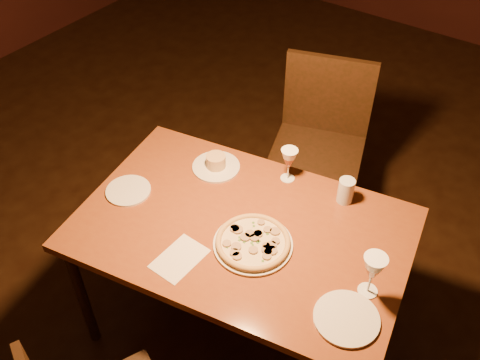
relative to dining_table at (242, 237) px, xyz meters
The scene contains 11 objects.
floor 0.64m from the dining_table, 124.80° to the right, with size 7.00×7.00×0.00m, color black.
dining_table is the anchor object (origin of this frame).
chair_far 0.86m from the dining_table, 96.83° to the left, with size 0.57×0.57×0.94m.
pizza_plate 0.13m from the dining_table, 31.62° to the right, with size 0.30×0.30×0.03m.
ramekin_saucer 0.38m from the dining_table, 143.22° to the left, with size 0.21×0.21×0.07m.
wine_glass_far 0.37m from the dining_table, 89.88° to the left, with size 0.07×0.07×0.16m, color #A75E45, non-canonical shape.
wine_glass_right 0.56m from the dining_table, ahead, with size 0.08×0.08×0.18m, color #A75E45, non-canonical shape.
water_tumbler 0.46m from the dining_table, 54.13° to the left, with size 0.07×0.07×0.11m, color silver.
side_plate_left 0.52m from the dining_table, 167.19° to the right, with size 0.19×0.19×0.01m, color silver.
side_plate_near 0.55m from the dining_table, 15.02° to the right, with size 0.22×0.22×0.01m, color silver.
menu_card 0.29m from the dining_table, 109.86° to the right, with size 0.14×0.20×0.00m, color silver.
Camera 1 is at (0.88, -1.07, 2.26)m, focal length 40.00 mm.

